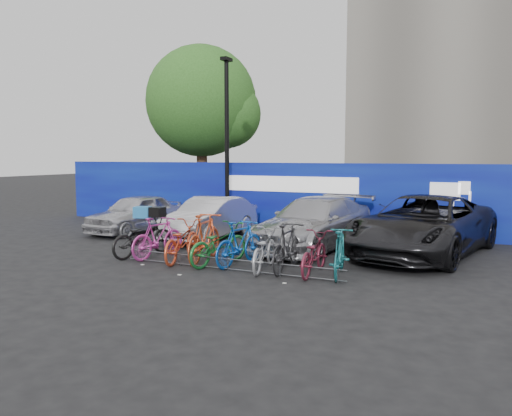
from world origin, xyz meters
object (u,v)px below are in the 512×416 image
Objects in this scene: car_1 at (210,218)px; bike_8 at (314,254)px; tree at (206,104)px; car_0 at (136,213)px; lamppost at (227,138)px; car_2 at (314,223)px; bike_rack at (228,264)px; bike_3 at (205,238)px; bike_1 at (158,237)px; bike_6 at (264,250)px; bike_2 at (182,241)px; bike_0 at (143,237)px; bike_5 at (240,243)px; bike_7 at (287,247)px; bike_9 at (340,253)px; car_3 at (423,225)px; bike_4 at (219,244)px.

car_1 is 2.23× the size of bike_8.
tree is 8.12m from car_0.
lamppost reaches higher than car_1.
bike_rack is at bearing -93.65° from car_2.
bike_3 is 1.13× the size of bike_8.
bike_1 reaches higher than bike_rack.
bike_8 is at bearing -49.48° from tree.
bike_3 is at bearing -15.58° from bike_6.
car_2 is 4.02m from bike_2.
bike_rack is 2.85× the size of bike_0.
bike_8 is (1.90, -0.11, -0.08)m from bike_5.
bike_7 is at bearing -50.77° from lamppost.
bike_rack is 3.78m from car_2.
bike_2 is at bearing -62.93° from tree.
car_1 reaches higher than bike_0.
bike_9 is (5.68, -5.45, -2.74)m from lamppost.
car_3 is (9.58, -0.05, 0.14)m from car_0.
lamppost is at bearing -52.39° from bike_7.
bike_5 is at bearing -5.16° from bike_8.
bike_2 reaches higher than bike_4.
bike_5 reaches higher than bike_0.
tree is 11.28m from car_2.
bike_0 is 1.05× the size of bike_7.
tree is 4.33× the size of bike_1.
bike_4 is (1.05, 0.03, -0.00)m from bike_2.
bike_5 is (0.99, -0.03, -0.06)m from bike_3.
tree is 14.44m from bike_9.
bike_3 is 1.10× the size of bike_7.
bike_1 is at bearing 167.01° from bike_rack.
bike_9 reaches higher than bike_8.
car_3 is at bearing 15.13° from car_2.
bike_8 is (1.90, 0.50, 0.31)m from bike_rack.
lamppost reaches higher than car_3.
tree is 3.98× the size of bike_0.
bike_5 is (6.77, -10.05, -4.52)m from tree.
bike_rack is 2.91m from bike_0.
tree is 4.24× the size of bike_5.
bike_2 reaches higher than bike_8.
car_3 is 3.91m from bike_8.
car_1 is 4.77m from bike_6.
tree is 9.13m from car_1.
bike_rack is 3.11× the size of bike_1.
car_3 reaches higher than bike_1.
bike_0 is at bearing 168.80° from bike_rack.
lamppost reaches higher than bike_5.
tree is 6.14m from lamppost.
bike_rack is at bearing -122.30° from car_3.
bike_5 is (3.20, -5.39, -2.72)m from lamppost.
lamppost is 3.32× the size of bike_5.
bike_8 is (2.90, -0.13, -0.14)m from bike_3.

